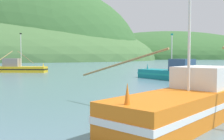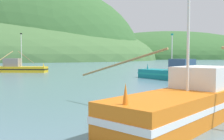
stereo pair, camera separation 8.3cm
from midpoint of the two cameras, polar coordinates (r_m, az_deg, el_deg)
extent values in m
ellipsoid|color=#47703D|center=(175.72, -20.55, 2.06)|extent=(175.88, 140.70, 49.44)
ellipsoid|color=#386633|center=(157.93, -14.30, 2.06)|extent=(110.24, 88.19, 83.59)
ellipsoid|color=#386633|center=(232.88, 11.54, 2.44)|extent=(160.60, 128.48, 45.14)
cube|color=#147F84|center=(32.33, 13.61, -1.11)|extent=(8.55, 9.91, 1.11)
cube|color=teal|center=(32.33, 13.61, -1.01)|extent=(8.63, 10.01, 0.20)
cone|color=#147F84|center=(35.60, 7.65, 0.81)|extent=(0.28, 0.28, 0.70)
cube|color=#334C6B|center=(31.74, 14.76, 1.05)|extent=(3.02, 3.11, 1.38)
cylinder|color=silver|center=(32.70, 12.73, 3.58)|extent=(0.12, 0.12, 4.16)
cube|color=teal|center=(32.79, 12.78, 7.43)|extent=(0.25, 0.30, 0.20)
cube|color=orange|center=(12.81, 16.87, -7.10)|extent=(8.70, 9.73, 1.37)
cube|color=white|center=(12.80, 16.87, -6.80)|extent=(8.79, 9.83, 0.25)
cone|color=orange|center=(8.54, 3.18, -5.08)|extent=(0.28, 0.28, 0.70)
cube|color=silver|center=(13.83, 19.17, -1.40)|extent=(3.62, 3.71, 1.02)
cylinder|color=silver|center=(12.20, 16.14, 7.42)|extent=(0.12, 0.12, 5.00)
cylinder|color=#997F4C|center=(14.93, 1.83, 1.37)|extent=(4.75, 3.98, 1.71)
cube|color=gold|center=(48.14, -19.76, 0.11)|extent=(10.66, 2.72, 0.99)
cube|color=black|center=(48.14, -19.76, 0.17)|extent=(10.77, 2.75, 0.18)
cone|color=gold|center=(46.24, -14.32, 1.13)|extent=(0.21, 0.21, 0.70)
cube|color=gray|center=(48.35, -20.43, 1.52)|extent=(2.73, 1.75, 1.39)
cylinder|color=silver|center=(47.65, -18.72, 3.96)|extent=(0.12, 0.12, 5.42)
cube|color=black|center=(47.78, -18.78, 7.35)|extent=(0.36, 0.05, 0.20)
cylinder|color=#997F4C|center=(52.18, -17.70, 2.50)|extent=(0.55, 6.95, 2.39)
cylinder|color=#997F4C|center=(44.05, -22.29, 2.31)|extent=(0.55, 6.95, 2.39)
camera|label=1|loc=(0.04, -89.91, 0.00)|focal=42.88mm
camera|label=2|loc=(0.04, 90.09, 0.00)|focal=42.88mm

